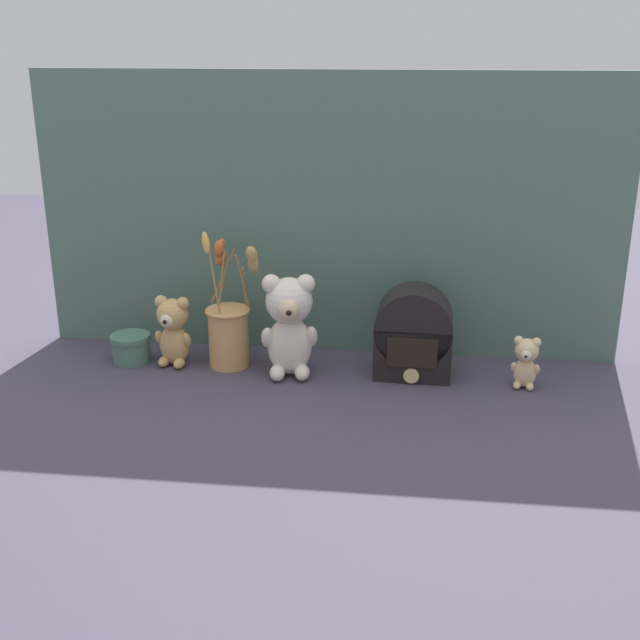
{
  "coord_description": "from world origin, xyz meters",
  "views": [
    {
      "loc": [
        0.2,
        -1.69,
        0.75
      ],
      "look_at": [
        0.0,
        0.02,
        0.13
      ],
      "focal_mm": 45.0,
      "sensor_mm": 36.0,
      "label": 1
    }
  ],
  "objects_px": {
    "teddy_bear_large": "(289,324)",
    "teddy_bear_medium": "(173,329)",
    "vintage_radio": "(414,335)",
    "decorative_tin_tall": "(131,348)",
    "teddy_bear_small": "(526,361)",
    "flower_vase": "(229,327)"
  },
  "relations": [
    {
      "from": "teddy_bear_small",
      "to": "vintage_radio",
      "type": "distance_m",
      "value": 0.25
    },
    {
      "from": "vintage_radio",
      "to": "decorative_tin_tall",
      "type": "relative_size",
      "value": 2.21
    },
    {
      "from": "teddy_bear_medium",
      "to": "teddy_bear_small",
      "type": "relative_size",
      "value": 1.42
    },
    {
      "from": "teddy_bear_small",
      "to": "teddy_bear_large",
      "type": "bearing_deg",
      "value": 179.41
    },
    {
      "from": "teddy_bear_large",
      "to": "teddy_bear_medium",
      "type": "relative_size",
      "value": 1.42
    },
    {
      "from": "teddy_bear_large",
      "to": "flower_vase",
      "type": "relative_size",
      "value": 0.72
    },
    {
      "from": "teddy_bear_large",
      "to": "teddy_bear_small",
      "type": "relative_size",
      "value": 2.02
    },
    {
      "from": "teddy_bear_large",
      "to": "vintage_radio",
      "type": "bearing_deg",
      "value": 6.78
    },
    {
      "from": "flower_vase",
      "to": "teddy_bear_medium",
      "type": "bearing_deg",
      "value": -175.08
    },
    {
      "from": "teddy_bear_small",
      "to": "flower_vase",
      "type": "height_order",
      "value": "flower_vase"
    },
    {
      "from": "teddy_bear_large",
      "to": "flower_vase",
      "type": "height_order",
      "value": "flower_vase"
    },
    {
      "from": "vintage_radio",
      "to": "decorative_tin_tall",
      "type": "distance_m",
      "value": 0.67
    },
    {
      "from": "vintage_radio",
      "to": "teddy_bear_medium",
      "type": "bearing_deg",
      "value": -179.73
    },
    {
      "from": "teddy_bear_large",
      "to": "flower_vase",
      "type": "bearing_deg",
      "value": 164.23
    },
    {
      "from": "flower_vase",
      "to": "teddy_bear_small",
      "type": "bearing_deg",
      "value": -4.02
    },
    {
      "from": "teddy_bear_large",
      "to": "decorative_tin_tall",
      "type": "xyz_separation_m",
      "value": [
        -0.39,
        0.04,
        -0.09
      ]
    },
    {
      "from": "teddy_bear_large",
      "to": "decorative_tin_tall",
      "type": "relative_size",
      "value": 2.53
    },
    {
      "from": "teddy_bear_small",
      "to": "decorative_tin_tall",
      "type": "relative_size",
      "value": 1.25
    },
    {
      "from": "teddy_bear_large",
      "to": "teddy_bear_small",
      "type": "xyz_separation_m",
      "value": [
        0.53,
        -0.01,
        -0.06
      ]
    },
    {
      "from": "teddy_bear_large",
      "to": "teddy_bear_small",
      "type": "height_order",
      "value": "teddy_bear_large"
    },
    {
      "from": "teddy_bear_medium",
      "to": "vintage_radio",
      "type": "height_order",
      "value": "vintage_radio"
    },
    {
      "from": "decorative_tin_tall",
      "to": "flower_vase",
      "type": "bearing_deg",
      "value": 1.34
    }
  ]
}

